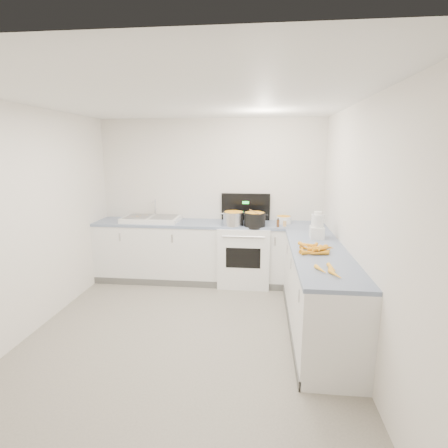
# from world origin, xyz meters

# --- Properties ---
(floor) EXTENTS (3.50, 4.00, 0.00)m
(floor) POSITION_xyz_m (0.00, 0.00, 0.00)
(floor) COLOR gray
(floor) RESTS_ON ground
(ceiling) EXTENTS (3.50, 4.00, 0.00)m
(ceiling) POSITION_xyz_m (0.00, 0.00, 2.50)
(ceiling) COLOR silver
(ceiling) RESTS_ON ground
(wall_back) EXTENTS (3.50, 0.00, 2.50)m
(wall_back) POSITION_xyz_m (0.00, 2.00, 1.25)
(wall_back) COLOR silver
(wall_back) RESTS_ON ground
(wall_front) EXTENTS (3.50, 0.00, 2.50)m
(wall_front) POSITION_xyz_m (0.00, -2.00, 1.25)
(wall_front) COLOR silver
(wall_front) RESTS_ON ground
(wall_left) EXTENTS (0.00, 4.00, 2.50)m
(wall_left) POSITION_xyz_m (-1.75, 0.00, 1.25)
(wall_left) COLOR silver
(wall_left) RESTS_ON ground
(wall_right) EXTENTS (0.00, 4.00, 2.50)m
(wall_right) POSITION_xyz_m (1.75, 0.00, 1.25)
(wall_right) COLOR silver
(wall_right) RESTS_ON ground
(counter_back) EXTENTS (3.50, 0.62, 0.94)m
(counter_back) POSITION_xyz_m (0.00, 1.70, 0.47)
(counter_back) COLOR white
(counter_back) RESTS_ON ground
(counter_right) EXTENTS (0.62, 2.20, 0.94)m
(counter_right) POSITION_xyz_m (1.45, 0.30, 0.47)
(counter_right) COLOR white
(counter_right) RESTS_ON ground
(stove) EXTENTS (0.76, 0.65, 1.36)m
(stove) POSITION_xyz_m (0.55, 1.69, 0.47)
(stove) COLOR white
(stove) RESTS_ON ground
(sink) EXTENTS (0.86, 0.52, 0.31)m
(sink) POSITION_xyz_m (-0.90, 1.70, 0.98)
(sink) COLOR white
(sink) RESTS_ON counter_back
(steel_pot) EXTENTS (0.37, 0.37, 0.22)m
(steel_pot) POSITION_xyz_m (0.39, 1.54, 1.03)
(steel_pot) COLOR silver
(steel_pot) RESTS_ON stove
(black_pot) EXTENTS (0.39, 0.39, 0.22)m
(black_pot) POSITION_xyz_m (0.70, 1.52, 1.03)
(black_pot) COLOR black
(black_pot) RESTS_ON stove
(wooden_spoon) EXTENTS (0.17, 0.37, 0.02)m
(wooden_spoon) POSITION_xyz_m (0.70, 1.52, 1.15)
(wooden_spoon) COLOR #AD7A47
(wooden_spoon) RESTS_ON black_pot
(mixing_bowl) EXTENTS (0.31, 0.31, 0.11)m
(mixing_bowl) POSITION_xyz_m (1.13, 1.77, 0.99)
(mixing_bowl) COLOR white
(mixing_bowl) RESTS_ON counter_back
(extract_bottle) EXTENTS (0.04, 0.04, 0.10)m
(extract_bottle) POSITION_xyz_m (1.04, 1.50, 0.99)
(extract_bottle) COLOR #593319
(extract_bottle) RESTS_ON counter_back
(spice_jar) EXTENTS (0.05, 0.05, 0.09)m
(spice_jar) POSITION_xyz_m (1.14, 1.54, 0.98)
(spice_jar) COLOR #E5B266
(spice_jar) RESTS_ON counter_back
(food_processor) EXTENTS (0.17, 0.21, 0.34)m
(food_processor) POSITION_xyz_m (1.49, 0.89, 1.09)
(food_processor) COLOR white
(food_processor) RESTS_ON counter_right
(carrot_pile) EXTENTS (0.39, 0.36, 0.08)m
(carrot_pile) POSITION_xyz_m (1.39, 0.26, 0.98)
(carrot_pile) COLOR #F7A11E
(carrot_pile) RESTS_ON counter_right
(peeled_carrots) EXTENTS (0.21, 0.37, 0.04)m
(peeled_carrots) POSITION_xyz_m (1.42, -0.40, 0.96)
(peeled_carrots) COLOR #FFAA26
(peeled_carrots) RESTS_ON counter_right
(peelings) EXTENTS (0.23, 0.26, 0.01)m
(peelings) POSITION_xyz_m (-1.11, 1.70, 1.02)
(peelings) COLOR tan
(peelings) RESTS_ON sink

